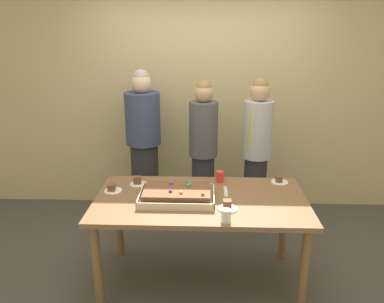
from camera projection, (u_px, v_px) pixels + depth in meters
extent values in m
plane|color=#4C4742|center=(200.00, 280.00, 3.31)|extent=(12.00, 12.00, 0.00)
cube|color=#CCB784|center=(203.00, 83.00, 4.34)|extent=(8.00, 0.12, 3.00)
cube|color=brown|center=(201.00, 200.00, 3.06)|extent=(1.72, 0.91, 0.04)
cylinder|color=brown|center=(97.00, 267.00, 2.86)|extent=(0.07, 0.07, 0.75)
cylinder|color=brown|center=(304.00, 272.00, 2.81)|extent=(0.07, 0.07, 0.75)
cylinder|color=brown|center=(119.00, 219.00, 3.57)|extent=(0.07, 0.07, 0.75)
cylinder|color=brown|center=(284.00, 222.00, 3.52)|extent=(0.07, 0.07, 0.75)
cube|color=beige|center=(177.00, 199.00, 3.02)|extent=(0.60, 0.39, 0.01)
cube|color=beige|center=(175.00, 206.00, 2.83)|extent=(0.60, 0.01, 0.05)
cube|color=beige|center=(179.00, 186.00, 3.20)|extent=(0.60, 0.01, 0.05)
cube|color=beige|center=(141.00, 195.00, 3.02)|extent=(0.01, 0.39, 0.05)
cube|color=beige|center=(214.00, 196.00, 3.00)|extent=(0.01, 0.39, 0.05)
cube|color=brown|center=(177.00, 194.00, 3.01)|extent=(0.53, 0.32, 0.08)
sphere|color=orange|center=(203.00, 194.00, 2.88)|extent=(0.03, 0.03, 0.03)
sphere|color=#2D84E0|center=(189.00, 182.00, 3.11)|extent=(0.03, 0.03, 0.03)
sphere|color=yellow|center=(181.00, 192.00, 2.91)|extent=(0.03, 0.03, 0.03)
sphere|color=purple|center=(170.00, 191.00, 2.94)|extent=(0.03, 0.03, 0.03)
sphere|color=purple|center=(171.00, 183.00, 3.08)|extent=(0.03, 0.03, 0.03)
sphere|color=green|center=(190.00, 184.00, 3.07)|extent=(0.03, 0.03, 0.03)
sphere|color=green|center=(188.00, 185.00, 3.04)|extent=(0.03, 0.03, 0.03)
cylinder|color=white|center=(138.00, 184.00, 3.31)|extent=(0.15, 0.15, 0.01)
cube|color=brown|center=(137.00, 180.00, 3.30)|extent=(0.06, 0.06, 0.07)
cylinder|color=white|center=(228.00, 209.00, 2.86)|extent=(0.15, 0.15, 0.01)
cube|color=brown|center=(227.00, 204.00, 2.85)|extent=(0.06, 0.06, 0.07)
cylinder|color=white|center=(113.00, 191.00, 3.18)|extent=(0.15, 0.15, 0.01)
cube|color=brown|center=(112.00, 187.00, 3.16)|extent=(0.06, 0.06, 0.05)
cylinder|color=white|center=(280.00, 182.00, 3.35)|extent=(0.15, 0.15, 0.01)
cube|color=brown|center=(279.00, 179.00, 3.34)|extent=(0.05, 0.06, 0.06)
cylinder|color=red|center=(220.00, 176.00, 3.36)|extent=(0.07, 0.07, 0.10)
cylinder|color=white|center=(226.00, 216.00, 2.66)|extent=(0.07, 0.07, 0.10)
cube|color=silver|center=(226.00, 192.00, 3.17)|extent=(0.03, 0.20, 0.01)
cylinder|color=#28282D|center=(145.00, 181.00, 4.28)|extent=(0.30, 0.30, 0.90)
cylinder|color=#384266|center=(143.00, 118.00, 4.04)|extent=(0.38, 0.38, 0.56)
sphere|color=beige|center=(141.00, 83.00, 3.92)|extent=(0.22, 0.22, 0.22)
sphere|color=#B2A899|center=(141.00, 77.00, 3.90)|extent=(0.17, 0.17, 0.17)
cylinder|color=#28282D|center=(203.00, 190.00, 4.12)|extent=(0.24, 0.24, 0.82)
cylinder|color=#4C4C51|center=(203.00, 129.00, 3.90)|extent=(0.30, 0.30, 0.58)
sphere|color=tan|center=(204.00, 93.00, 3.78)|extent=(0.19, 0.19, 0.19)
sphere|color=olive|center=(204.00, 88.00, 3.76)|extent=(0.15, 0.15, 0.15)
cylinder|color=#28282D|center=(254.00, 192.00, 4.09)|extent=(0.24, 0.24, 0.81)
cylinder|color=#B2B2B7|center=(258.00, 130.00, 3.87)|extent=(0.30, 0.30, 0.60)
cube|color=gold|center=(251.00, 130.00, 3.75)|extent=(0.04, 0.02, 0.38)
sphere|color=tan|center=(260.00, 92.00, 3.74)|extent=(0.21, 0.21, 0.21)
sphere|color=olive|center=(260.00, 86.00, 3.73)|extent=(0.16, 0.16, 0.16)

